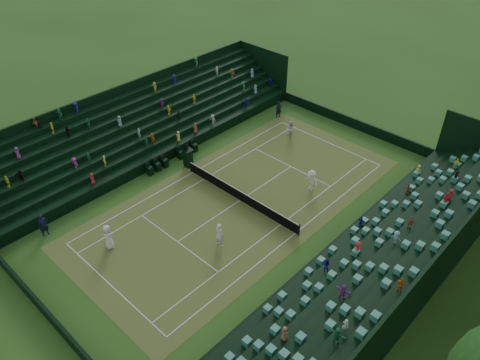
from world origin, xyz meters
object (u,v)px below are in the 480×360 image
at_px(player_far_west, 290,129).
at_px(player_far_east, 311,180).
at_px(umpire_chair, 188,156).
at_px(tennis_net, 240,195).
at_px(player_near_west, 108,237).
at_px(player_near_east, 219,235).

bearing_deg(player_far_west, player_far_east, -16.29).
bearing_deg(umpire_chair, player_far_east, 25.48).
xyz_separation_m(tennis_net, player_near_west, (-3.00, -9.94, 0.45)).
distance_m(player_near_west, player_far_west, 20.16).
bearing_deg(player_near_west, tennis_net, -88.71).
xyz_separation_m(umpire_chair, player_near_east, (8.88, -4.94, -0.08)).
xyz_separation_m(umpire_chair, player_far_east, (9.64, 4.59, -0.15)).
xyz_separation_m(player_far_west, player_far_east, (6.31, -5.25, 0.09)).
bearing_deg(player_near_east, tennis_net, -70.57).
bearing_deg(player_far_east, player_near_east, -94.26).
relative_size(player_near_east, player_far_east, 1.07).
xyz_separation_m(player_near_west, player_far_east, (6.13, 14.91, -0.06)).
xyz_separation_m(player_near_west, player_far_west, (-0.18, 20.16, -0.15)).
height_order(umpire_chair, player_far_east, umpire_chair).
bearing_deg(tennis_net, player_far_west, 107.25).
bearing_deg(player_near_east, player_near_west, 36.84).
bearing_deg(player_near_east, player_far_east, -102.67).
bearing_deg(umpire_chair, tennis_net, -3.34).
bearing_deg(player_far_west, player_near_east, -45.95).
distance_m(tennis_net, umpire_chair, 6.53).
distance_m(umpire_chair, player_far_west, 10.39).
xyz_separation_m(tennis_net, umpire_chair, (-6.50, 0.38, 0.54)).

